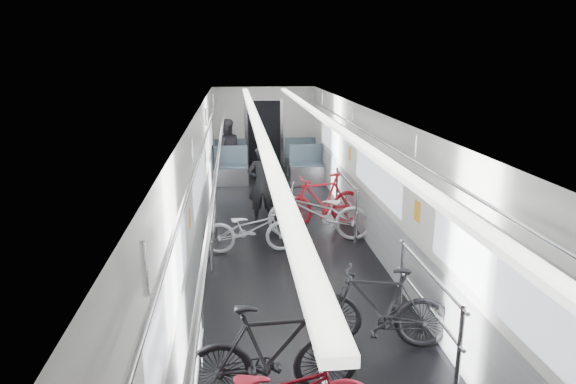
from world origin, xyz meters
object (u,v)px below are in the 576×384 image
object	(u,v)px
bike_left_mid	(273,352)
bike_right_mid	(319,213)
bike_aisle	(281,202)
bike_right_far	(322,201)
person_standing	(262,184)
person_seated	(226,150)
bike_left_far	(250,229)
bike_right_near	(379,307)

from	to	relation	value
bike_left_mid	bike_right_mid	distance (m)	4.64
bike_right_mid	bike_aisle	bearing A→B (deg)	-133.56
bike_right_far	person_standing	xyz separation A→B (m)	(-1.15, 0.40, 0.27)
bike_left_mid	bike_right_far	world-z (taller)	bike_right_far
person_seated	bike_left_mid	bearing A→B (deg)	88.40
bike_left_far	bike_left_mid	bearing A→B (deg)	-179.86
bike_left_far	bike_right_mid	distance (m)	1.38
bike_aisle	person_seated	xyz separation A→B (m)	(-1.12, 3.82, 0.39)
bike_left_mid	person_standing	bearing A→B (deg)	-4.60
bike_right_far	person_standing	world-z (taller)	person_standing
bike_right_mid	person_standing	distance (m)	1.47
bike_right_mid	bike_right_far	bearing A→B (deg)	179.67
bike_right_near	bike_right_mid	distance (m)	3.65
bike_left_far	bike_aisle	xyz separation A→B (m)	(0.67, 1.48, 0.02)
bike_aisle	person_standing	xyz separation A→B (m)	(-0.37, 0.10, 0.36)
person_standing	bike_right_near	bearing A→B (deg)	104.71
person_standing	person_seated	bearing A→B (deg)	-76.98
bike_right_near	bike_aisle	distance (m)	4.66
bike_right_far	person_standing	distance (m)	1.25
bike_aisle	person_standing	world-z (taller)	person_standing
bike_aisle	bike_left_mid	bearing A→B (deg)	-107.11
bike_right_far	bike_aisle	size ratio (longest dim) A/B	1.07
bike_left_far	bike_right_mid	xyz separation A→B (m)	(1.27, 0.52, 0.08)
bike_right_mid	person_standing	size ratio (longest dim) A/B	1.19
bike_right_mid	bike_right_far	size ratio (longest dim) A/B	1.07
bike_left_mid	bike_right_near	bearing A→B (deg)	-59.56
bike_right_near	bike_right_far	distance (m)	4.31
bike_right_near	bike_right_mid	bearing A→B (deg)	-166.20
bike_right_mid	bike_aisle	distance (m)	1.14
bike_right_mid	bike_left_mid	bearing A→B (deg)	-0.52
bike_left_far	person_seated	size ratio (longest dim) A/B	0.97
bike_left_far	person_standing	distance (m)	1.66
bike_left_mid	bike_right_mid	xyz separation A→B (m)	(1.19, 4.49, -0.02)
bike_right_far	bike_aisle	xyz separation A→B (m)	(-0.78, 0.30, -0.10)
bike_left_mid	bike_aisle	size ratio (longest dim) A/B	1.03
bike_left_mid	person_standing	world-z (taller)	person_standing
bike_left_far	bike_right_near	xyz separation A→B (m)	(1.39, -3.12, 0.07)
person_seated	bike_right_mid	bearing A→B (deg)	104.92
bike_right_near	person_standing	distance (m)	4.84
bike_left_far	person_standing	xyz separation A→B (m)	(0.30, 1.58, 0.38)
bike_left_far	person_standing	size ratio (longest dim) A/B	1.01
bike_right_near	bike_aisle	bearing A→B (deg)	-159.14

